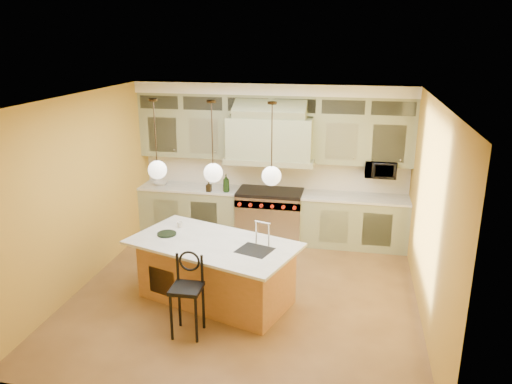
% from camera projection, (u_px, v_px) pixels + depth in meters
% --- Properties ---
extents(floor, '(5.00, 5.00, 0.00)m').
position_uv_depth(floor, '(245.00, 293.00, 7.48)').
color(floor, brown).
rests_on(floor, ground).
extents(ceiling, '(5.00, 5.00, 0.00)m').
position_uv_depth(ceiling, '(244.00, 98.00, 6.61)').
color(ceiling, white).
rests_on(ceiling, wall_back).
extents(wall_back, '(5.00, 0.00, 5.00)m').
position_uv_depth(wall_back, '(274.00, 160.00, 9.38)').
color(wall_back, '#BB8F33').
rests_on(wall_back, ground).
extents(wall_front, '(5.00, 0.00, 5.00)m').
position_uv_depth(wall_front, '(187.00, 284.00, 4.70)').
color(wall_front, '#BB8F33').
rests_on(wall_front, ground).
extents(wall_left, '(0.00, 5.00, 5.00)m').
position_uv_depth(wall_left, '(83.00, 191.00, 7.51)').
color(wall_left, '#BB8F33').
rests_on(wall_left, ground).
extents(wall_right, '(0.00, 5.00, 5.00)m').
position_uv_depth(wall_right, '(430.00, 214.00, 6.57)').
color(wall_right, '#BB8F33').
rests_on(wall_right, ground).
extents(back_cabinetry, '(5.00, 0.77, 2.90)m').
position_uv_depth(back_cabinetry, '(271.00, 165.00, 9.14)').
color(back_cabinetry, gray).
rests_on(back_cabinetry, floor).
extents(range, '(1.20, 0.74, 0.96)m').
position_uv_depth(range, '(270.00, 215.00, 9.34)').
color(range, silver).
rests_on(range, floor).
extents(kitchen_island, '(2.61, 1.91, 1.35)m').
position_uv_depth(kitchen_island, '(216.00, 270.00, 7.17)').
color(kitchen_island, olive).
rests_on(kitchen_island, floor).
extents(counter_stool, '(0.39, 0.39, 1.09)m').
position_uv_depth(counter_stool, '(187.00, 290.00, 6.31)').
color(counter_stool, black).
rests_on(counter_stool, floor).
extents(microwave, '(0.54, 0.37, 0.30)m').
position_uv_depth(microwave, '(380.00, 169.00, 8.78)').
color(microwave, black).
rests_on(microwave, back_cabinetry).
extents(oil_bottle_a, '(0.15, 0.15, 0.33)m').
position_uv_depth(oil_bottle_a, '(226.00, 183.00, 9.13)').
color(oil_bottle_a, black).
rests_on(oil_bottle_a, back_cabinetry).
extents(oil_bottle_b, '(0.09, 0.10, 0.20)m').
position_uv_depth(oil_bottle_b, '(209.00, 186.00, 9.17)').
color(oil_bottle_b, black).
rests_on(oil_bottle_b, back_cabinetry).
extents(fruit_bowl, '(0.31, 0.31, 0.07)m').
position_uv_depth(fruit_bowl, '(161.00, 183.00, 9.60)').
color(fruit_bowl, silver).
rests_on(fruit_bowl, back_cabinetry).
extents(cup, '(0.09, 0.09, 0.09)m').
position_uv_depth(cup, '(180.00, 225.00, 7.53)').
color(cup, silver).
rests_on(cup, kitchen_island).
extents(pendant_left, '(0.26, 0.26, 1.11)m').
position_uv_depth(pendant_left, '(157.00, 168.00, 6.88)').
color(pendant_left, '#2D2319').
rests_on(pendant_left, ceiling).
extents(pendant_center, '(0.26, 0.26, 1.11)m').
position_uv_depth(pendant_center, '(213.00, 171.00, 6.73)').
color(pendant_center, '#2D2319').
rests_on(pendant_center, ceiling).
extents(pendant_right, '(0.26, 0.26, 1.11)m').
position_uv_depth(pendant_right, '(272.00, 174.00, 6.58)').
color(pendant_right, '#2D2319').
rests_on(pendant_right, ceiling).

